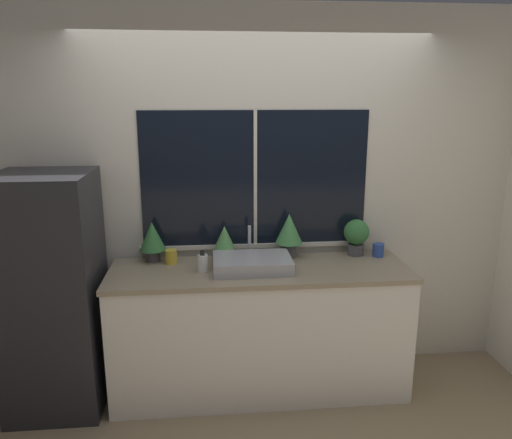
# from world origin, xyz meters

# --- Properties ---
(ground_plane) EXTENTS (14.00, 14.00, 0.00)m
(ground_plane) POSITION_xyz_m (0.00, 0.00, 0.00)
(ground_plane) COLOR #937F60
(wall_back) EXTENTS (8.00, 0.09, 2.70)m
(wall_back) POSITION_xyz_m (0.00, 0.68, 1.35)
(wall_back) COLOR silver
(wall_back) RESTS_ON ground_plane
(wall_left) EXTENTS (0.06, 7.00, 2.70)m
(wall_left) POSITION_xyz_m (-1.97, 1.50, 1.35)
(wall_left) COLOR silver
(wall_left) RESTS_ON ground_plane
(wall_right) EXTENTS (0.06, 7.00, 2.70)m
(wall_right) POSITION_xyz_m (1.97, 1.50, 1.35)
(wall_right) COLOR silver
(wall_right) RESTS_ON ground_plane
(counter) EXTENTS (2.07, 0.63, 0.92)m
(counter) POSITION_xyz_m (0.00, 0.30, 0.46)
(counter) COLOR white
(counter) RESTS_ON ground_plane
(refrigerator) EXTENTS (0.61, 0.65, 1.61)m
(refrigerator) POSITION_xyz_m (-1.39, 0.27, 0.80)
(refrigerator) COLOR #232328
(refrigerator) RESTS_ON ground_plane
(sink) EXTENTS (0.53, 0.41, 0.26)m
(sink) POSITION_xyz_m (-0.06, 0.29, 0.96)
(sink) COLOR #ADADB2
(sink) RESTS_ON counter
(potted_plant_far_left) EXTENTS (0.19, 0.19, 0.29)m
(potted_plant_far_left) POSITION_xyz_m (-0.75, 0.54, 1.09)
(potted_plant_far_left) COLOR #4C4C51
(potted_plant_far_left) RESTS_ON counter
(potted_plant_center_left) EXTENTS (0.15, 0.15, 0.25)m
(potted_plant_center_left) POSITION_xyz_m (-0.23, 0.54, 1.06)
(potted_plant_center_left) COLOR #4C4C51
(potted_plant_center_left) RESTS_ON counter
(potted_plant_center_right) EXTENTS (0.20, 0.20, 0.33)m
(potted_plant_center_right) POSITION_xyz_m (0.24, 0.54, 1.11)
(potted_plant_center_right) COLOR #4C4C51
(potted_plant_center_right) RESTS_ON counter
(potted_plant_far_right) EXTENTS (0.19, 0.19, 0.27)m
(potted_plant_far_right) POSITION_xyz_m (0.74, 0.54, 1.08)
(potted_plant_far_right) COLOR #4C4C51
(potted_plant_far_right) RESTS_ON counter
(soap_bottle) EXTENTS (0.07, 0.07, 0.15)m
(soap_bottle) POSITION_xyz_m (-0.39, 0.29, 0.98)
(soap_bottle) COLOR white
(soap_bottle) RESTS_ON counter
(mug_blue) EXTENTS (0.08, 0.08, 0.10)m
(mug_blue) POSITION_xyz_m (0.90, 0.48, 0.97)
(mug_blue) COLOR #3351AD
(mug_blue) RESTS_ON counter
(mug_yellow) EXTENTS (0.08, 0.08, 0.10)m
(mug_yellow) POSITION_xyz_m (-0.61, 0.47, 0.97)
(mug_yellow) COLOR gold
(mug_yellow) RESTS_ON counter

